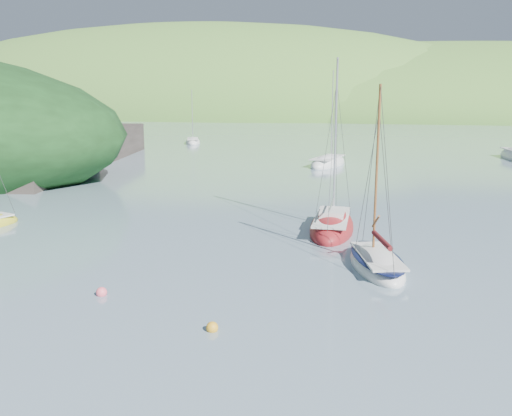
% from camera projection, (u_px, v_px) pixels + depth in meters
% --- Properties ---
extents(ground, '(700.00, 700.00, 0.00)m').
position_uv_depth(ground, '(218.00, 301.00, 22.59)').
color(ground, slate).
rests_on(ground, ground).
extents(shoreline_hills, '(690.00, 135.00, 56.00)m').
position_uv_depth(shoreline_hills, '(346.00, 113.00, 188.70)').
color(shoreline_hills, '#41732C').
rests_on(shoreline_hills, ground).
extents(daysailer_white, '(3.76, 6.28, 9.09)m').
position_uv_depth(daysailer_white, '(377.00, 263.00, 26.74)').
color(daysailer_white, silver).
rests_on(daysailer_white, ground).
extents(sloop_red, '(2.79, 7.43, 10.86)m').
position_uv_depth(sloop_red, '(332.00, 227.00, 33.66)').
color(sloop_red, maroon).
rests_on(sloop_red, ground).
extents(distant_sloop_a, '(4.41, 8.11, 10.99)m').
position_uv_depth(distant_sloop_a, '(328.00, 164.00, 61.89)').
color(distant_sloop_a, silver).
rests_on(distant_sloop_a, ground).
extents(distant_sloop_c, '(4.07, 6.47, 8.71)m').
position_uv_depth(distant_sloop_c, '(193.00, 142.00, 86.34)').
color(distant_sloop_c, silver).
rests_on(distant_sloop_c, ground).
extents(mooring_buoys, '(18.41, 11.93, 0.45)m').
position_uv_depth(mooring_buoys, '(258.00, 293.00, 23.13)').
color(mooring_buoys, gold).
rests_on(mooring_buoys, ground).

